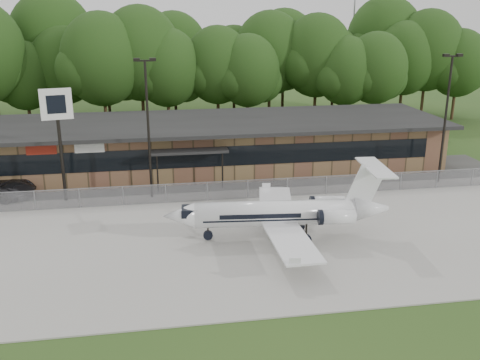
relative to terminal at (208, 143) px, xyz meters
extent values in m
plane|color=#2A4A1A|center=(0.00, -23.94, -2.18)|extent=(160.00, 160.00, 0.00)
cube|color=#9E9B93|center=(0.00, -15.94, -2.14)|extent=(64.00, 18.00, 0.08)
cube|color=#383835|center=(0.00, -4.44, -2.15)|extent=(50.00, 9.00, 0.06)
cube|color=olive|center=(0.00, 0.06, -0.18)|extent=(40.00, 10.00, 4.00)
cube|color=black|center=(0.00, -4.96, 0.12)|extent=(36.00, 0.08, 1.60)
cube|color=black|center=(0.00, -0.44, 1.97)|extent=(41.00, 11.50, 0.30)
cube|color=black|center=(-2.00, -5.54, 0.82)|extent=(6.00, 1.60, 0.20)
cube|color=maroon|center=(-13.00, -4.99, 1.22)|extent=(2.20, 0.06, 0.70)
cube|color=silver|center=(-9.50, -4.99, 1.22)|extent=(2.20, 0.06, 0.70)
cube|color=gray|center=(0.00, -8.94, -1.43)|extent=(46.00, 0.03, 1.50)
cube|color=gray|center=(0.00, -8.94, -0.68)|extent=(46.00, 0.04, 0.04)
cylinder|color=gray|center=(22.00, 24.06, 10.32)|extent=(0.20, 0.20, 25.00)
cylinder|color=black|center=(-5.00, -7.44, 2.82)|extent=(0.18, 0.18, 10.00)
cube|color=black|center=(-5.00, -7.44, 7.87)|extent=(1.20, 0.12, 0.12)
cube|color=black|center=(-5.55, -7.44, 7.94)|extent=(0.45, 0.30, 0.22)
cube|color=black|center=(-4.45, -7.44, 7.94)|extent=(0.45, 0.30, 0.22)
cylinder|color=black|center=(18.00, -7.44, 2.82)|extent=(0.18, 0.18, 10.00)
cube|color=black|center=(18.00, -7.44, 7.87)|extent=(1.20, 0.12, 0.12)
cube|color=black|center=(17.45, -7.44, 7.94)|extent=(0.45, 0.30, 0.22)
cube|color=black|center=(18.55, -7.44, 7.94)|extent=(0.45, 0.30, 0.22)
cylinder|color=white|center=(2.33, -16.34, -0.54)|extent=(9.73, 2.41, 1.54)
cone|color=white|center=(-3.43, -15.82, -0.54)|extent=(2.06, 1.71, 1.54)
cone|color=white|center=(8.18, -16.88, -0.39)|extent=(2.25, 1.73, 1.54)
cube|color=white|center=(2.52, -19.55, -0.97)|extent=(2.64, 5.95, 0.12)
cube|color=white|center=(3.10, -13.22, -0.97)|extent=(2.64, 5.95, 0.12)
cylinder|color=white|center=(5.67, -17.86, -0.39)|extent=(2.19, 1.06, 0.87)
cylinder|color=white|center=(5.89, -15.46, -0.39)|extent=(2.19, 1.06, 0.87)
cube|color=white|center=(7.70, -16.84, 1.00)|extent=(2.37, 0.35, 2.90)
cube|color=white|center=(8.28, -16.89, 2.21)|extent=(1.65, 4.53, 0.10)
cube|color=black|center=(-2.76, -15.88, -0.27)|extent=(1.06, 1.24, 0.48)
cube|color=black|center=(4.05, -16.50, -1.84)|extent=(0.98, 2.37, 0.67)
cylinder|color=black|center=(-1.70, -15.98, -1.84)|extent=(0.63, 0.63, 0.21)
cylinder|color=black|center=(-11.22, -7.14, 1.74)|extent=(0.28, 0.28, 7.84)
cube|color=silver|center=(-11.22, -7.14, 4.98)|extent=(2.16, 0.67, 2.16)
cube|color=black|center=(-11.19, -7.26, 4.98)|extent=(1.26, 0.29, 1.27)
camera|label=1|loc=(-4.64, -45.59, 11.21)|focal=40.00mm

